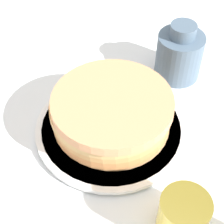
{
  "coord_description": "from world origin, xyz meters",
  "views": [
    {
      "loc": [
        0.32,
        0.19,
        0.48
      ],
      "look_at": [
        -0.03,
        0.0,
        0.05
      ],
      "focal_mm": 60.0,
      "sensor_mm": 36.0,
      "label": 1
    }
  ],
  "objects_px": {
    "juice_glass": "(183,216)",
    "cream_jug": "(179,54)",
    "plate": "(112,128)",
    "pancake_stack": "(112,112)"
  },
  "relations": [
    {
      "from": "pancake_stack",
      "to": "juice_glass",
      "type": "height_order",
      "value": "pancake_stack"
    },
    {
      "from": "plate",
      "to": "pancake_stack",
      "type": "bearing_deg",
      "value": 12.39
    },
    {
      "from": "juice_glass",
      "to": "cream_jug",
      "type": "xyz_separation_m",
      "value": [
        -0.29,
        -0.12,
        0.01
      ]
    },
    {
      "from": "cream_jug",
      "to": "pancake_stack",
      "type": "bearing_deg",
      "value": -11.36
    },
    {
      "from": "pancake_stack",
      "to": "plate",
      "type": "bearing_deg",
      "value": -167.61
    },
    {
      "from": "juice_glass",
      "to": "pancake_stack",
      "type": "bearing_deg",
      "value": -122.16
    },
    {
      "from": "plate",
      "to": "cream_jug",
      "type": "height_order",
      "value": "cream_jug"
    },
    {
      "from": "plate",
      "to": "pancake_stack",
      "type": "relative_size",
      "value": 1.25
    },
    {
      "from": "juice_glass",
      "to": "cream_jug",
      "type": "relative_size",
      "value": 0.61
    },
    {
      "from": "plate",
      "to": "juice_glass",
      "type": "bearing_deg",
      "value": 57.38
    }
  ]
}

